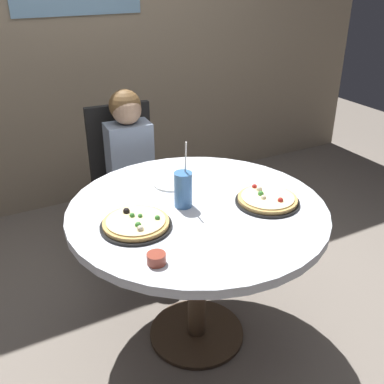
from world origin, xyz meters
name	(u,v)px	position (x,y,z in m)	size (l,w,h in m)	color
ground_plane	(197,334)	(0.00, 0.00, 0.00)	(8.00, 8.00, 0.00)	slate
wall_with_window	(71,5)	(0.00, 1.81, 1.45)	(5.20, 0.14, 2.90)	gray
dining_table	(197,227)	(0.00, 0.00, 0.65)	(1.15, 1.15, 0.75)	silver
chair_wooden	(126,173)	(0.01, 0.94, 0.53)	(0.43, 0.43, 0.95)	black
diner_child	(135,192)	(0.00, 0.76, 0.48)	(0.27, 0.42, 1.08)	#3F4766
pizza_veggie	(267,200)	(0.29, -0.12, 0.77)	(0.29, 0.29, 0.05)	black
pizza_cheese	(136,224)	(-0.30, -0.03, 0.77)	(0.29, 0.29, 0.05)	black
soda_cup	(183,189)	(-0.05, 0.04, 0.83)	(0.08, 0.08, 0.31)	#3F72B2
sauce_bowl	(156,259)	(-0.33, -0.30, 0.77)	(0.07, 0.07, 0.04)	brown
plate_small	(173,183)	(0.00, 0.26, 0.76)	(0.18, 0.18, 0.01)	white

